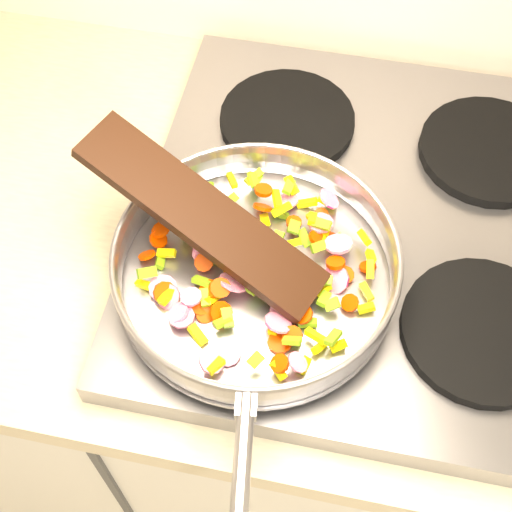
# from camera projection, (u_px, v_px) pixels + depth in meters

# --- Properties ---
(cooktop) EXTENTS (0.60, 0.60, 0.04)m
(cooktop) POSITION_uv_depth(u_px,v_px,m) (372.00, 228.00, 0.94)
(cooktop) COLOR #939399
(cooktop) RESTS_ON counter_top
(grate_fl) EXTENTS (0.19, 0.19, 0.02)m
(grate_fl) POSITION_uv_depth(u_px,v_px,m) (246.00, 288.00, 0.85)
(grate_fl) COLOR black
(grate_fl) RESTS_ON cooktop
(grate_fr) EXTENTS (0.19, 0.19, 0.02)m
(grate_fr) POSITION_uv_depth(u_px,v_px,m) (482.00, 331.00, 0.82)
(grate_fr) COLOR black
(grate_fr) RESTS_ON cooktop
(grate_bl) EXTENTS (0.19, 0.19, 0.02)m
(grate_bl) POSITION_uv_depth(u_px,v_px,m) (287.00, 120.00, 1.00)
(grate_bl) COLOR black
(grate_bl) RESTS_ON cooktop
(grate_br) EXTENTS (0.19, 0.19, 0.02)m
(grate_br) POSITION_uv_depth(u_px,v_px,m) (489.00, 151.00, 0.97)
(grate_br) COLOR black
(grate_br) RESTS_ON cooktop
(saute_pan) EXTENTS (0.37, 0.54, 0.06)m
(saute_pan) POSITION_uv_depth(u_px,v_px,m) (256.00, 267.00, 0.82)
(saute_pan) COLOR #9E9EA5
(saute_pan) RESTS_ON grate_fl
(vegetable_heap) EXTENTS (0.29, 0.29, 0.05)m
(vegetable_heap) POSITION_uv_depth(u_px,v_px,m) (254.00, 266.00, 0.84)
(vegetable_heap) COLOR #CE3400
(vegetable_heap) RESTS_ON saute_pan
(wooden_spatula) EXTENTS (0.31, 0.18, 0.11)m
(wooden_spatula) POSITION_uv_depth(u_px,v_px,m) (202.00, 216.00, 0.81)
(wooden_spatula) COLOR black
(wooden_spatula) RESTS_ON saute_pan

